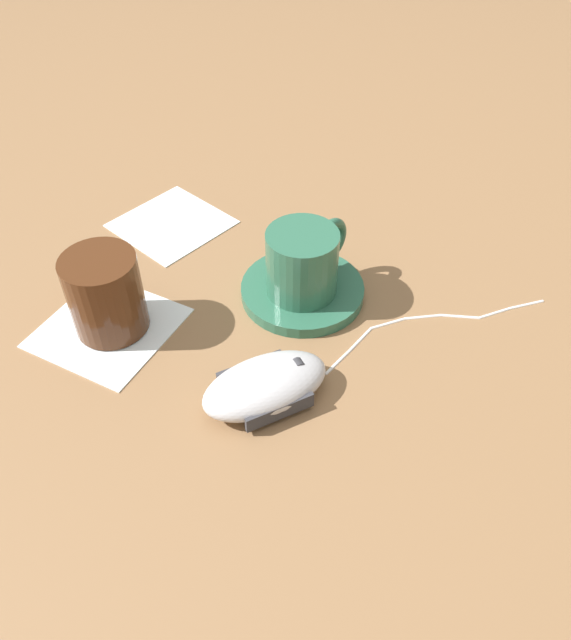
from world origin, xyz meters
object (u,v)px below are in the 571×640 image
saucer (302,290)px  drinking_glass (105,294)px  computer_mouse (265,385)px  coffee_cup (304,261)px

saucer → drinking_glass: 0.20m
computer_mouse → drinking_glass: drinking_glass is taller
computer_mouse → drinking_glass: 0.18m
coffee_cup → drinking_glass: 0.19m
computer_mouse → coffee_cup: bearing=112.5°
saucer → computer_mouse: bearing=-67.0°
computer_mouse → drinking_glass: size_ratio=1.61×
saucer → coffee_cup: (0.00, -0.00, 0.04)m
coffee_cup → computer_mouse: size_ratio=0.78×
drinking_glass → computer_mouse: bearing=7.1°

